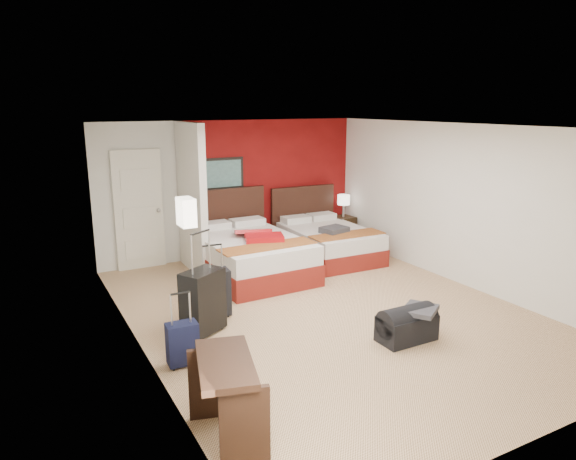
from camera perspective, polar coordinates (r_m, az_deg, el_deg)
ground at (r=7.31m, az=4.15°, el=-8.81°), size 6.50×6.50×0.00m
room_walls at (r=7.60m, az=-10.53°, el=1.79°), size 5.02×6.52×2.50m
red_accent_panel at (r=10.06m, az=-2.06°, el=4.83°), size 3.50×0.04×2.50m
partition_wall at (r=8.84m, az=-10.46°, el=3.39°), size 0.12×1.20×2.50m
entry_door at (r=9.25m, az=-15.97°, el=2.12°), size 0.82×0.06×2.05m
bed_left at (r=8.67m, az=-4.10°, el=-2.90°), size 1.57×2.20×0.65m
bed_right at (r=9.64m, az=4.54°, el=-1.48°), size 1.35×1.90×0.56m
red_suitcase_open at (r=8.53m, az=-3.25°, el=-0.56°), size 0.84×0.98×0.10m
jacket_bundle at (r=9.27m, az=5.07°, el=0.01°), size 0.50×0.44×0.11m
nightstand at (r=10.68m, az=6.01°, el=-0.02°), size 0.43×0.43×0.56m
table_lamp at (r=10.57m, az=6.07°, el=2.64°), size 0.33×0.33×0.45m
suitcase_black at (r=6.58m, az=-9.27°, el=-7.90°), size 0.61×0.54×0.78m
suitcase_charcoal at (r=7.07m, az=-8.11°, el=-7.00°), size 0.44×0.30×0.62m
suitcase_navy at (r=5.91m, az=-11.42°, el=-12.27°), size 0.34×0.22×0.46m
duffel_bag at (r=6.54m, az=12.83°, el=-10.23°), size 0.70×0.37×0.35m
jacket_draped at (r=6.52m, az=14.22°, el=-8.42°), size 0.56×0.54×0.06m
desk at (r=4.62m, az=-6.74°, el=-17.97°), size 0.67×0.97×0.74m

